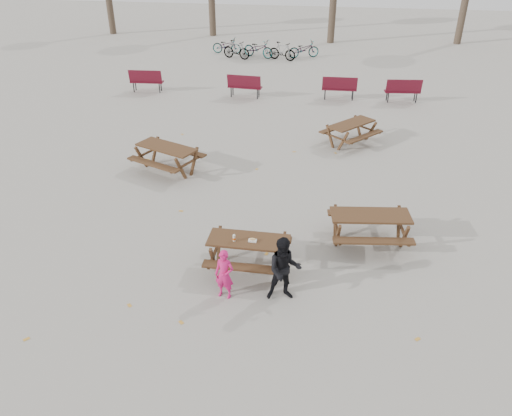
% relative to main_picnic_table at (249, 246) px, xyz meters
% --- Properties ---
extents(ground, '(80.00, 80.00, 0.00)m').
position_rel_main_picnic_table_xyz_m(ground, '(0.00, 0.00, -0.59)').
color(ground, gray).
rests_on(ground, ground).
extents(main_picnic_table, '(1.80, 1.45, 0.78)m').
position_rel_main_picnic_table_xyz_m(main_picnic_table, '(0.00, 0.00, 0.00)').
color(main_picnic_table, '#3D2716').
rests_on(main_picnic_table, ground).
extents(food_tray, '(0.18, 0.11, 0.03)m').
position_rel_main_picnic_table_xyz_m(food_tray, '(0.10, -0.06, 0.21)').
color(food_tray, white).
rests_on(food_tray, main_picnic_table).
extents(bread_roll, '(0.14, 0.06, 0.05)m').
position_rel_main_picnic_table_xyz_m(bread_roll, '(0.10, -0.06, 0.25)').
color(bread_roll, tan).
rests_on(bread_roll, food_tray).
extents(soda_bottle, '(0.07, 0.07, 0.17)m').
position_rel_main_picnic_table_xyz_m(soda_bottle, '(-0.30, -0.11, 0.26)').
color(soda_bottle, silver).
rests_on(soda_bottle, main_picnic_table).
extents(child, '(0.45, 0.33, 1.12)m').
position_rel_main_picnic_table_xyz_m(child, '(-0.32, -1.04, -0.03)').
color(child, '#D11A67').
rests_on(child, ground).
extents(adult, '(0.80, 0.68, 1.45)m').
position_rel_main_picnic_table_xyz_m(adult, '(0.89, -0.89, 0.14)').
color(adult, black).
rests_on(adult, ground).
extents(picnic_table_east, '(2.06, 1.75, 0.81)m').
position_rel_main_picnic_table_xyz_m(picnic_table_east, '(2.69, 1.47, -0.18)').
color(picnic_table_east, '#3D2716').
rests_on(picnic_table_east, ground).
extents(picnic_table_north, '(2.37, 2.17, 0.83)m').
position_rel_main_picnic_table_xyz_m(picnic_table_north, '(-3.39, 4.58, -0.17)').
color(picnic_table_north, '#3D2716').
rests_on(picnic_table_north, ground).
extents(picnic_table_far, '(2.24, 2.28, 0.76)m').
position_rel_main_picnic_table_xyz_m(picnic_table_far, '(2.26, 7.75, -0.20)').
color(picnic_table_far, '#3D2716').
rests_on(picnic_table_far, ground).
extents(park_bench_row, '(12.98, 1.07, 1.03)m').
position_rel_main_picnic_table_xyz_m(park_bench_row, '(-0.78, 12.63, -0.07)').
color(park_bench_row, maroon).
rests_on(park_bench_row, ground).
extents(bicycle_row, '(6.36, 2.04, 1.00)m').
position_rel_main_picnic_table_xyz_m(bicycle_row, '(-2.74, 19.87, -0.11)').
color(bicycle_row, black).
rests_on(bicycle_row, ground).
extents(fallen_leaves, '(11.00, 11.00, 0.01)m').
position_rel_main_picnic_table_xyz_m(fallen_leaves, '(0.50, 2.50, -0.58)').
color(fallen_leaves, gold).
rests_on(fallen_leaves, ground).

